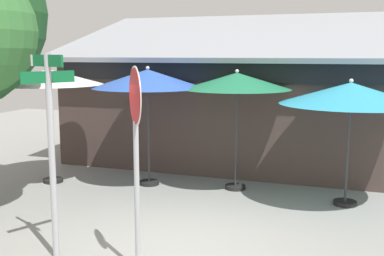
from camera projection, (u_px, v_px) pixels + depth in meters
ground_plane at (180, 245)px, 7.36m from camera, size 28.00×28.00×0.10m
cafe_building at (232, 104)px, 12.90m from camera, size 8.68×4.81×4.05m
street_sign_post at (51, 136)px, 6.53m from camera, size 0.77×0.72×2.90m
stop_sign at (136, 131)px, 6.07m from camera, size 0.47×0.62×2.74m
patio_umbrella_ivory_left at (48, 78)px, 10.40m from camera, size 2.42×2.42×2.62m
patio_umbrella_royal_blue_center at (148, 79)px, 10.21m from camera, size 2.42×2.42×2.62m
patio_umbrella_forest_green_right at (237, 82)px, 9.87m from camera, size 2.27×2.27×2.56m
patio_umbrella_teal_far_right at (351, 94)px, 8.81m from camera, size 2.64×2.64×2.43m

